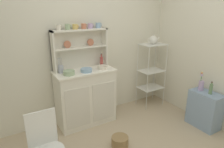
{
  "coord_description": "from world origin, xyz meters",
  "views": [
    {
      "loc": [
        -1.29,
        -1.4,
        1.83
      ],
      "look_at": [
        0.22,
        1.12,
        0.86
      ],
      "focal_mm": 32.17,
      "sensor_mm": 36.0,
      "label": 1
    }
  ],
  "objects_px": {
    "floor_basket": "(120,141)",
    "porcelain_teapot": "(153,40)",
    "flower_vase": "(201,84)",
    "hutch_shelf_unit": "(79,46)",
    "cup_cream_0": "(59,27)",
    "jam_bottle": "(102,61)",
    "oil_bottle": "(211,89)",
    "bakers_rack": "(152,68)",
    "bowl_mixing_large": "(69,73)",
    "hutch_cabinet": "(86,96)",
    "wire_chair": "(45,143)",
    "utensil_jar": "(61,69)",
    "side_shelf_blue": "(204,110)"
  },
  "relations": [
    {
      "from": "hutch_cabinet",
      "to": "porcelain_teapot",
      "type": "bearing_deg",
      "value": -1.66
    },
    {
      "from": "cup_cream_0",
      "to": "jam_bottle",
      "type": "distance_m",
      "value": 0.88
    },
    {
      "from": "side_shelf_blue",
      "to": "wire_chair",
      "type": "distance_m",
      "value": 2.45
    },
    {
      "from": "hutch_shelf_unit",
      "to": "cup_cream_0",
      "type": "xyz_separation_m",
      "value": [
        -0.31,
        -0.04,
        0.3
      ]
    },
    {
      "from": "flower_vase",
      "to": "bowl_mixing_large",
      "type": "bearing_deg",
      "value": 154.35
    },
    {
      "from": "hutch_cabinet",
      "to": "hutch_shelf_unit",
      "type": "bearing_deg",
      "value": 90.0
    },
    {
      "from": "utensil_jar",
      "to": "porcelain_teapot",
      "type": "bearing_deg",
      "value": -3.98
    },
    {
      "from": "flower_vase",
      "to": "oil_bottle",
      "type": "xyz_separation_m",
      "value": [
        0.0,
        -0.17,
        -0.02
      ]
    },
    {
      "from": "hutch_shelf_unit",
      "to": "wire_chair",
      "type": "xyz_separation_m",
      "value": [
        -0.87,
        -1.11,
        -0.75
      ]
    },
    {
      "from": "hutch_cabinet",
      "to": "oil_bottle",
      "type": "height_order",
      "value": "hutch_cabinet"
    },
    {
      "from": "bowl_mixing_large",
      "to": "oil_bottle",
      "type": "height_order",
      "value": "bowl_mixing_large"
    },
    {
      "from": "cup_cream_0",
      "to": "porcelain_teapot",
      "type": "bearing_deg",
      "value": -5.56
    },
    {
      "from": "hutch_shelf_unit",
      "to": "porcelain_teapot",
      "type": "bearing_deg",
      "value": -8.49
    },
    {
      "from": "hutch_cabinet",
      "to": "oil_bottle",
      "type": "relative_size",
      "value": 4.77
    },
    {
      "from": "hutch_cabinet",
      "to": "bakers_rack",
      "type": "distance_m",
      "value": 1.38
    },
    {
      "from": "jam_bottle",
      "to": "utensil_jar",
      "type": "xyz_separation_m",
      "value": [
        -0.69,
        -0.01,
        -0.02
      ]
    },
    {
      "from": "hutch_cabinet",
      "to": "utensil_jar",
      "type": "height_order",
      "value": "utensil_jar"
    },
    {
      "from": "bowl_mixing_large",
      "to": "oil_bottle",
      "type": "bearing_deg",
      "value": -29.75
    },
    {
      "from": "hutch_cabinet",
      "to": "floor_basket",
      "type": "distance_m",
      "value": 0.92
    },
    {
      "from": "wire_chair",
      "to": "side_shelf_blue",
      "type": "bearing_deg",
      "value": -11.33
    },
    {
      "from": "cup_cream_0",
      "to": "utensil_jar",
      "type": "bearing_deg",
      "value": -127.85
    },
    {
      "from": "hutch_shelf_unit",
      "to": "floor_basket",
      "type": "distance_m",
      "value": 1.55
    },
    {
      "from": "wire_chair",
      "to": "jam_bottle",
      "type": "distance_m",
      "value": 1.66
    },
    {
      "from": "side_shelf_blue",
      "to": "oil_bottle",
      "type": "distance_m",
      "value": 0.38
    },
    {
      "from": "hutch_cabinet",
      "to": "hutch_shelf_unit",
      "type": "relative_size",
      "value": 1.08
    },
    {
      "from": "oil_bottle",
      "to": "wire_chair",
      "type": "bearing_deg",
      "value": 175.71
    },
    {
      "from": "jam_bottle",
      "to": "oil_bottle",
      "type": "relative_size",
      "value": 1.07
    },
    {
      "from": "hutch_shelf_unit",
      "to": "hutch_cabinet",
      "type": "bearing_deg",
      "value": -90.0
    },
    {
      "from": "bakers_rack",
      "to": "oil_bottle",
      "type": "distance_m",
      "value": 1.12
    },
    {
      "from": "wire_chair",
      "to": "oil_bottle",
      "type": "distance_m",
      "value": 2.45
    },
    {
      "from": "bakers_rack",
      "to": "flower_vase",
      "type": "bearing_deg",
      "value": -76.3
    },
    {
      "from": "bakers_rack",
      "to": "floor_basket",
      "type": "relative_size",
      "value": 5.14
    },
    {
      "from": "wire_chair",
      "to": "porcelain_teapot",
      "type": "xyz_separation_m",
      "value": [
        2.21,
        0.91,
        0.76
      ]
    },
    {
      "from": "floor_basket",
      "to": "wire_chair",
      "type": "bearing_deg",
      "value": -172.71
    },
    {
      "from": "flower_vase",
      "to": "hutch_shelf_unit",
      "type": "bearing_deg",
      "value": 144.49
    },
    {
      "from": "bowl_mixing_large",
      "to": "jam_bottle",
      "type": "height_order",
      "value": "jam_bottle"
    },
    {
      "from": "floor_basket",
      "to": "porcelain_teapot",
      "type": "height_order",
      "value": "porcelain_teapot"
    },
    {
      "from": "side_shelf_blue",
      "to": "hutch_cabinet",
      "type": "bearing_deg",
      "value": 145.5
    },
    {
      "from": "cup_cream_0",
      "to": "jam_bottle",
      "type": "relative_size",
      "value": 0.38
    },
    {
      "from": "jam_bottle",
      "to": "hutch_shelf_unit",
      "type": "bearing_deg",
      "value": 167.75
    },
    {
      "from": "bakers_rack",
      "to": "wire_chair",
      "type": "bearing_deg",
      "value": -157.73
    },
    {
      "from": "oil_bottle",
      "to": "bakers_rack",
      "type": "bearing_deg",
      "value": 101.7
    },
    {
      "from": "hutch_cabinet",
      "to": "floor_basket",
      "type": "bearing_deg",
      "value": -80.37
    },
    {
      "from": "cup_cream_0",
      "to": "bowl_mixing_large",
      "type": "bearing_deg",
      "value": -78.68
    },
    {
      "from": "hutch_cabinet",
      "to": "porcelain_teapot",
      "type": "distance_m",
      "value": 1.57
    },
    {
      "from": "porcelain_teapot",
      "to": "flower_vase",
      "type": "bearing_deg",
      "value": -76.21
    },
    {
      "from": "flower_vase",
      "to": "oil_bottle",
      "type": "distance_m",
      "value": 0.17
    },
    {
      "from": "utensil_jar",
      "to": "cup_cream_0",
      "type": "bearing_deg",
      "value": 52.15
    },
    {
      "from": "floor_basket",
      "to": "jam_bottle",
      "type": "xyz_separation_m",
      "value": [
        0.21,
        0.9,
        0.92
      ]
    },
    {
      "from": "floor_basket",
      "to": "jam_bottle",
      "type": "bearing_deg",
      "value": 77.01
    }
  ]
}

